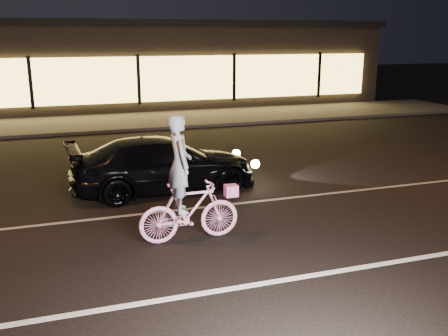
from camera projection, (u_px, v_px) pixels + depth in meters
name	position (u px, v px, depth m)	size (l,w,h in m)	color
ground	(271.00, 239.00, 8.96)	(90.00, 90.00, 0.00)	black
lane_stripe_near	(310.00, 276.00, 7.58)	(60.00, 0.12, 0.01)	silver
lane_stripe_far	(234.00, 204.00, 10.79)	(60.00, 0.10, 0.01)	gray
sidewalk	(147.00, 121.00, 20.87)	(30.00, 4.00, 0.12)	#383533
storefront	(126.00, 62.00, 25.80)	(25.40, 8.42, 4.20)	black
cyclist	(187.00, 197.00, 8.69)	(1.81, 0.62, 2.27)	#FF3591
sedan	(164.00, 164.00, 11.59)	(4.44, 2.02, 1.26)	black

